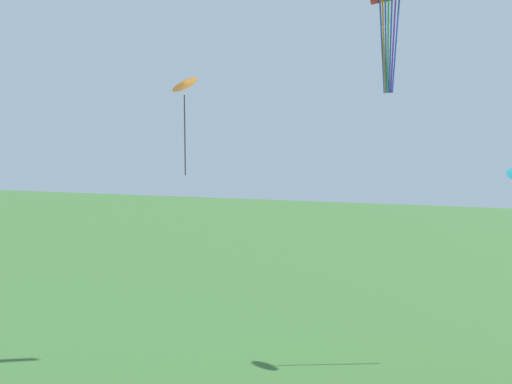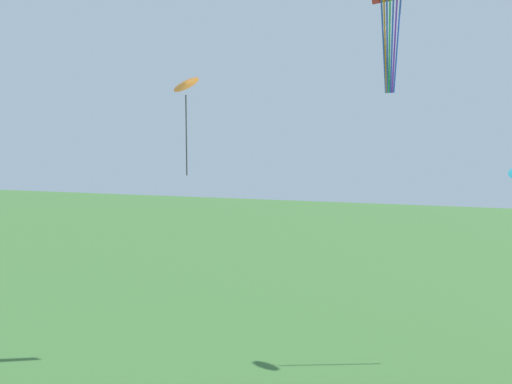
% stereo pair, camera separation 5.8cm
% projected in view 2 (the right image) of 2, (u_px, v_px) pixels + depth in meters
% --- Properties ---
extents(kite_orange_delta, '(1.30, 1.23, 3.67)m').
position_uv_depth(kite_orange_delta, '(186.00, 88.00, 20.74)').
color(kite_orange_delta, orange).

